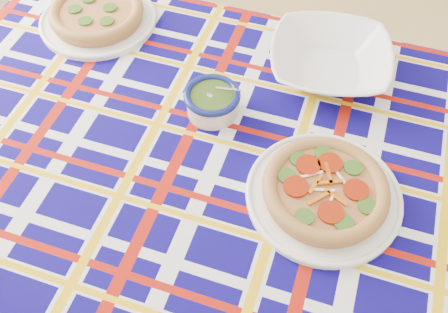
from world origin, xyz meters
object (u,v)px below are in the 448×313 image
Objects in this scene: main_focaccia_plate at (325,189)px; serving_bowl at (330,61)px; dining_table at (250,189)px; pesto_bowl at (212,100)px.

serving_bowl reaches higher than main_focaccia_plate.
serving_bowl is at bearing 74.62° from dining_table.
main_focaccia_plate is 2.53× the size of pesto_bowl.
pesto_bowl reaches higher than serving_bowl.
main_focaccia_plate is 1.12× the size of serving_bowl.
pesto_bowl is 0.31m from serving_bowl.
main_focaccia_plate is at bearing -10.23° from pesto_bowl.
dining_table is 0.22m from pesto_bowl.
serving_bowl is (0.15, 0.27, -0.00)m from pesto_bowl.
dining_table is 14.21× the size of pesto_bowl.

